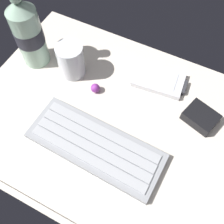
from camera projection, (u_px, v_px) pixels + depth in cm
name	position (u px, v px, depth cm)	size (l,w,h in cm)	color
ground_plane	(112.00, 121.00, 60.28)	(64.00, 48.00, 2.80)	beige
keyboard	(94.00, 145.00, 55.46)	(29.40, 12.12, 1.70)	#93969B
handheld_device	(159.00, 80.00, 64.00)	(13.33, 8.82, 1.50)	silver
juice_cup	(71.00, 61.00, 62.83)	(6.40, 6.40, 8.50)	silver
water_bottle	(28.00, 33.00, 60.43)	(6.73, 6.73, 20.80)	#9EC1A8
charger_block	(201.00, 117.00, 58.36)	(7.00, 5.60, 2.40)	black
trackball_mouse	(95.00, 88.00, 62.36)	(2.20, 2.20, 2.20)	purple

